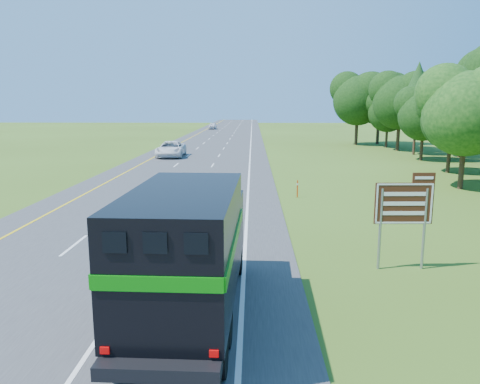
{
  "coord_description": "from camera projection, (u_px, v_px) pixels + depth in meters",
  "views": [
    {
      "loc": [
        5.8,
        -8.04,
        5.96
      ],
      "look_at": [
        5.17,
        15.05,
        1.64
      ],
      "focal_mm": 35.0,
      "sensor_mm": 36.0,
      "label": 1
    }
  ],
  "objects": [
    {
      "name": "lane_markings",
      "position": [
        206.0,
        153.0,
        58.27
      ],
      "size": [
        11.15,
        260.0,
        0.01
      ],
      "color": "yellow",
      "rests_on": "road"
    },
    {
      "name": "exit_sign",
      "position": [
        405.0,
        207.0,
        16.83
      ],
      "size": [
        2.12,
        0.16,
        3.58
      ],
      "rotation": [
        0.0,
        0.0,
        0.04
      ],
      "color": "gray",
      "rests_on": "ground"
    },
    {
      "name": "white_suv",
      "position": [
        171.0,
        149.0,
        53.78
      ],
      "size": [
        3.12,
        6.47,
        1.78
      ],
      "primitive_type": "imported",
      "rotation": [
        0.0,
        0.0,
        0.03
      ],
      "color": "white",
      "rests_on": "road"
    },
    {
      "name": "far_car",
      "position": [
        212.0,
        126.0,
        114.51
      ],
      "size": [
        1.81,
        4.47,
        1.52
      ],
      "primitive_type": "imported",
      "rotation": [
        0.0,
        0.0,
        0.0
      ],
      "color": "silver",
      "rests_on": "road"
    },
    {
      "name": "road",
      "position": [
        206.0,
        153.0,
        58.27
      ],
      "size": [
        15.0,
        260.0,
        0.04
      ],
      "primitive_type": "cube",
      "color": "#38383A",
      "rests_on": "ground"
    },
    {
      "name": "delineator",
      "position": [
        297.0,
        188.0,
        30.41
      ],
      "size": [
        0.09,
        0.05,
        1.13
      ],
      "color": "red",
      "rests_on": "ground"
    },
    {
      "name": "horse_truck",
      "position": [
        189.0,
        248.0,
        12.94
      ],
      "size": [
        2.91,
        8.61,
        3.78
      ],
      "rotation": [
        0.0,
        0.0,
        -0.03
      ],
      "color": "black",
      "rests_on": "road"
    }
  ]
}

